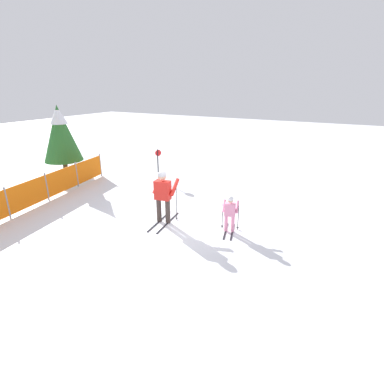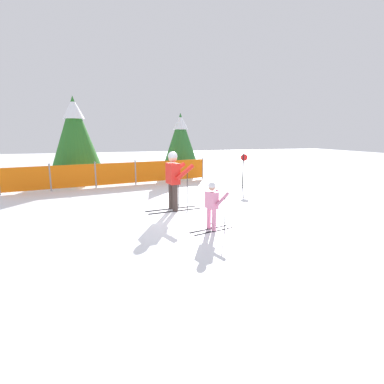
{
  "view_description": "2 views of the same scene",
  "coord_description": "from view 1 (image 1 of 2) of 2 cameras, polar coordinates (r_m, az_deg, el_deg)",
  "views": [
    {
      "loc": [
        -7.26,
        -4.56,
        4.11
      ],
      "look_at": [
        0.34,
        -0.48,
        1.0
      ],
      "focal_mm": 28.0,
      "sensor_mm": 36.0,
      "label": 1
    },
    {
      "loc": [
        -2.22,
        -7.92,
        2.18
      ],
      "look_at": [
        0.12,
        -0.74,
        0.71
      ],
      "focal_mm": 28.0,
      "sensor_mm": 36.0,
      "label": 2
    }
  ],
  "objects": [
    {
      "name": "ground_plane",
      "position": [
        9.51,
        -3.56,
        -5.83
      ],
      "size": [
        60.0,
        60.0,
        0.0
      ],
      "primitive_type": "plane",
      "color": "white"
    },
    {
      "name": "safety_fence",
      "position": [
        11.79,
        -28.72,
        -0.34
      ],
      "size": [
        8.38,
        1.47,
        1.07
      ],
      "rotation": [
        0.0,
        0.0,
        0.17
      ],
      "color": "gray",
      "rests_on": "ground_plane"
    },
    {
      "name": "conifer_near",
      "position": [
        15.34,
        -23.79,
        10.33
      ],
      "size": [
        1.75,
        1.75,
        3.25
      ],
      "color": "#4C3823",
      "rests_on": "ground_plane"
    },
    {
      "name": "skier_child",
      "position": [
        8.74,
        7.25,
        -3.62
      ],
      "size": [
        1.08,
        0.57,
        1.12
      ],
      "rotation": [
        0.0,
        0.0,
        0.27
      ],
      "color": "black",
      "rests_on": "ground_plane"
    },
    {
      "name": "trail_marker",
      "position": [
        13.51,
        -6.49,
        5.84
      ],
      "size": [
        0.24,
        0.18,
        1.41
      ],
      "color": "black",
      "rests_on": "ground_plane"
    },
    {
      "name": "skier_adult",
      "position": [
        9.19,
        -5.53,
        0.06
      ],
      "size": [
        1.64,
        0.78,
        1.7
      ],
      "rotation": [
        0.0,
        0.0,
        0.13
      ],
      "color": "black",
      "rests_on": "ground_plane"
    }
  ]
}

